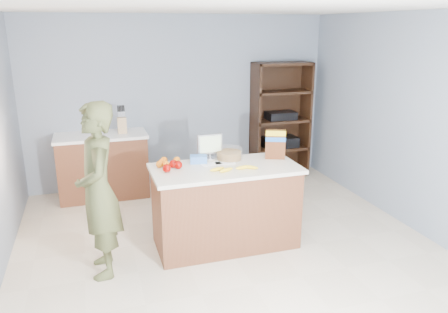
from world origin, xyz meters
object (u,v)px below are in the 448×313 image
object	(u,v)px
person	(98,191)
tv	(210,145)
cereal_box	(275,142)
shelving_unit	(279,122)
counter_peninsula	(225,209)

from	to	relation	value
person	tv	size ratio (longest dim) A/B	5.98
tv	cereal_box	distance (m)	0.73
tv	cereal_box	xyz separation A→B (m)	(0.70, -0.21, 0.03)
tv	shelving_unit	bearing A→B (deg)	46.56
counter_peninsula	tv	distance (m)	0.73
counter_peninsula	cereal_box	distance (m)	0.93
shelving_unit	tv	size ratio (longest dim) A/B	6.38
counter_peninsula	cereal_box	xyz separation A→B (m)	(0.62, 0.12, 0.68)
counter_peninsula	shelving_unit	bearing A→B (deg)	52.89
person	shelving_unit	bearing A→B (deg)	125.84
shelving_unit	tv	bearing A→B (deg)	-133.44
cereal_box	tv	bearing A→B (deg)	163.14
person	tv	xyz separation A→B (m)	(1.23, 0.51, 0.22)
counter_peninsula	shelving_unit	distance (m)	2.61
tv	counter_peninsula	bearing A→B (deg)	-77.47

